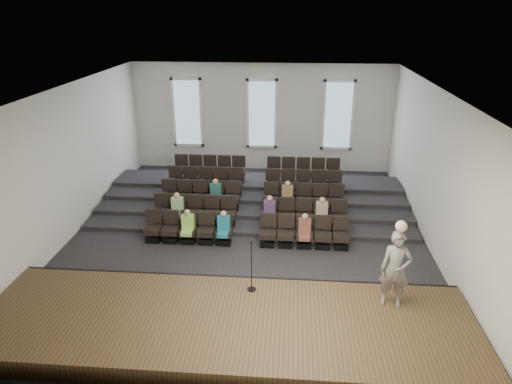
% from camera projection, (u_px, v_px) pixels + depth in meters
% --- Properties ---
extents(ground, '(14.00, 14.00, 0.00)m').
position_uv_depth(ground, '(247.00, 236.00, 15.74)').
color(ground, black).
rests_on(ground, ground).
extents(ceiling, '(12.00, 14.00, 0.02)m').
position_uv_depth(ceiling, '(246.00, 90.00, 13.83)').
color(ceiling, white).
rests_on(ceiling, ground).
extents(wall_back, '(12.00, 0.04, 5.00)m').
position_uv_depth(wall_back, '(262.00, 118.00, 21.25)').
color(wall_back, silver).
rests_on(wall_back, ground).
extents(wall_front, '(12.00, 0.04, 5.00)m').
position_uv_depth(wall_front, '(209.00, 295.00, 8.32)').
color(wall_front, silver).
rests_on(wall_front, ground).
extents(wall_left, '(0.04, 14.00, 5.00)m').
position_uv_depth(wall_left, '(68.00, 163.00, 15.24)').
color(wall_left, silver).
rests_on(wall_left, ground).
extents(wall_right, '(0.04, 14.00, 5.00)m').
position_uv_depth(wall_right, '(437.00, 173.00, 14.34)').
color(wall_right, silver).
rests_on(wall_right, ground).
extents(stage, '(11.80, 3.60, 0.50)m').
position_uv_depth(stage, '(227.00, 326.00, 10.94)').
color(stage, '#49361F').
rests_on(stage, ground).
extents(stage_lip, '(11.80, 0.06, 0.52)m').
position_uv_depth(stage_lip, '(236.00, 284.00, 12.58)').
color(stage_lip, black).
rests_on(stage_lip, ground).
extents(risers, '(11.80, 4.80, 0.60)m').
position_uv_depth(risers, '(255.00, 195.00, 18.59)').
color(risers, black).
rests_on(risers, ground).
extents(seating_rows, '(6.80, 4.70, 1.67)m').
position_uv_depth(seating_rows, '(251.00, 200.00, 16.90)').
color(seating_rows, black).
rests_on(seating_rows, ground).
extents(windows, '(8.44, 0.10, 3.24)m').
position_uv_depth(windows, '(262.00, 114.00, 21.12)').
color(windows, white).
rests_on(windows, wall_back).
extents(audience, '(5.45, 2.64, 1.10)m').
position_uv_depth(audience, '(248.00, 211.00, 15.73)').
color(audience, '#93D254').
rests_on(audience, seating_rows).
extents(speaker, '(0.79, 0.59, 1.98)m').
position_uv_depth(speaker, '(395.00, 269.00, 10.98)').
color(speaker, '#65625F').
rests_on(speaker, stage).
extents(mic_stand, '(0.24, 0.24, 1.42)m').
position_uv_depth(mic_stand, '(252.00, 276.00, 11.76)').
color(mic_stand, black).
rests_on(mic_stand, stage).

